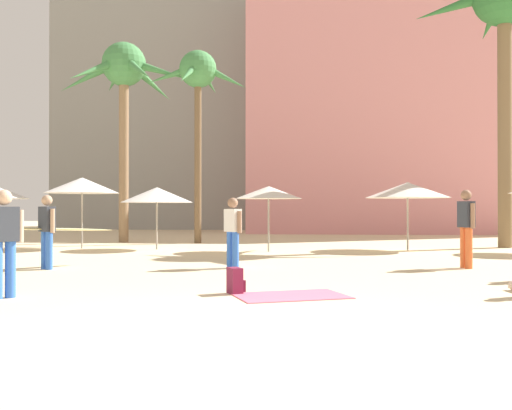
% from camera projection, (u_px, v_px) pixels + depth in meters
% --- Properties ---
extents(ground, '(120.00, 120.00, 0.00)m').
position_uv_depth(ground, '(219.00, 335.00, 6.37)').
color(ground, beige).
extents(hotel_pink, '(17.07, 8.14, 15.23)m').
position_uv_depth(hotel_pink, '(393.00, 106.00, 35.88)').
color(hotel_pink, pink).
rests_on(hotel_pink, ground).
extents(palm_tree_far_left, '(6.16, 6.24, 10.18)m').
position_uv_depth(palm_tree_far_left, '(504.00, 12.00, 21.15)').
color(palm_tree_far_left, brown).
rests_on(palm_tree_far_left, ground).
extents(palm_tree_left, '(5.53, 4.95, 8.29)m').
position_uv_depth(palm_tree_left, '(124.00, 78.00, 24.57)').
color(palm_tree_left, '#896B4C').
rests_on(palm_tree_left, ground).
extents(palm_tree_center, '(4.14, 4.08, 7.79)m').
position_uv_depth(palm_tree_center, '(198.00, 81.00, 23.94)').
color(palm_tree_center, brown).
rests_on(palm_tree_center, ground).
extents(cafe_umbrella_0, '(2.56, 2.56, 2.47)m').
position_uv_depth(cafe_umbrella_0, '(82.00, 185.00, 20.56)').
color(cafe_umbrella_0, gray).
rests_on(cafe_umbrella_0, ground).
extents(cafe_umbrella_1, '(2.14, 2.14, 2.11)m').
position_uv_depth(cafe_umbrella_1, '(269.00, 192.00, 19.01)').
color(cafe_umbrella_1, gray).
rests_on(cafe_umbrella_1, ground).
extents(cafe_umbrella_4, '(2.79, 2.79, 2.26)m').
position_uv_depth(cafe_umbrella_4, '(408.00, 190.00, 19.67)').
color(cafe_umbrella_4, gray).
rests_on(cafe_umbrella_4, ground).
extents(cafe_umbrella_5, '(2.44, 2.44, 2.11)m').
position_uv_depth(cafe_umbrella_5, '(157.00, 195.00, 20.09)').
color(cafe_umbrella_5, gray).
rests_on(cafe_umbrella_5, ground).
extents(beach_towel, '(1.99, 1.67, 0.01)m').
position_uv_depth(beach_towel, '(291.00, 296.00, 9.25)').
color(beach_towel, '#EF6684').
rests_on(beach_towel, ground).
extents(backpack, '(0.33, 0.35, 0.42)m').
position_uv_depth(backpack, '(235.00, 281.00, 9.52)').
color(backpack, maroon).
rests_on(backpack, ground).
extents(person_mid_center, '(2.27, 2.61, 1.68)m').
position_uv_depth(person_mid_center, '(49.00, 229.00, 13.54)').
color(person_mid_center, blue).
rests_on(person_mid_center, ground).
extents(person_far_left, '(0.47, 0.52, 1.66)m').
position_uv_depth(person_far_left, '(4.00, 239.00, 9.04)').
color(person_far_left, blue).
rests_on(person_far_left, ground).
extents(person_far_right, '(0.34, 0.60, 1.81)m').
position_uv_depth(person_far_right, '(466.00, 225.00, 13.64)').
color(person_far_right, orange).
rests_on(person_far_right, ground).
extents(person_mid_left, '(0.50, 0.49, 1.63)m').
position_uv_depth(person_mid_left, '(233.00, 230.00, 13.68)').
color(person_mid_left, blue).
rests_on(person_mid_left, ground).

